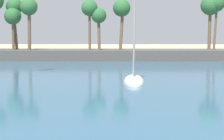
# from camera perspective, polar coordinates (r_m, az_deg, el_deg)

# --- Properties ---
(sea) EXTENTS (220.00, 90.04, 0.06)m
(sea) POSITION_cam_1_polar(r_m,az_deg,el_deg) (58.70, -2.47, 1.14)
(sea) COLOR #33607F
(sea) RESTS_ON ground
(palm_headland) EXTENTS (86.33, 6.52, 12.98)m
(palm_headland) POSITION_cam_1_polar(r_m,az_deg,el_deg) (63.83, -4.79, 4.56)
(palm_headland) COLOR #514C47
(palm_headland) RESTS_ON ground
(sailboat_near_shore) EXTENTS (2.18, 6.70, 9.64)m
(sailboat_near_shore) POSITION_cam_1_polar(r_m,az_deg,el_deg) (36.63, 3.38, -0.47)
(sailboat_near_shore) COLOR white
(sailboat_near_shore) RESTS_ON sea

